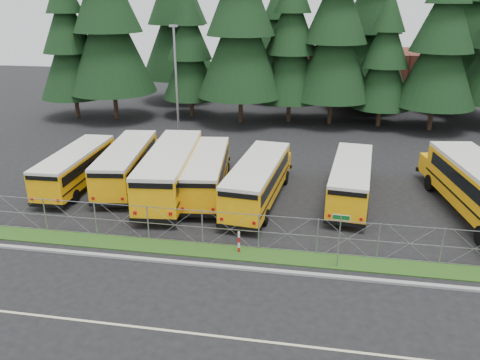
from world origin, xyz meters
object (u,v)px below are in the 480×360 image
at_px(bus_0, 78,168).
at_px(bus_6, 351,181).
at_px(street_sign, 340,230).
at_px(striped_bollard, 239,242).
at_px(light_standard, 176,81).
at_px(bus_3, 207,173).
at_px(bus_east, 479,191).
at_px(bus_1, 128,165).
at_px(bus_4, 259,181).
at_px(bus_2, 172,171).

distance_m(bus_0, bus_6, 18.45).
height_order(bus_6, street_sign, street_sign).
bearing_deg(striped_bollard, bus_0, 149.92).
bearing_deg(light_standard, bus_3, -64.26).
relative_size(bus_east, light_standard, 1.22).
distance_m(street_sign, striped_bollard, 5.19).
height_order(bus_1, bus_4, bus_4).
xyz_separation_m(bus_1, bus_2, (3.53, -1.14, 0.17)).
bearing_deg(bus_0, street_sign, -25.67).
bearing_deg(bus_4, bus_1, 176.21).
relative_size(bus_east, street_sign, 4.41).
distance_m(bus_east, street_sign, 10.94).
height_order(bus_4, light_standard, light_standard).
xyz_separation_m(bus_1, bus_6, (15.18, -0.34, -0.05)).
xyz_separation_m(bus_4, light_standard, (-8.78, 11.76, 4.10)).
distance_m(bus_0, striped_bollard, 14.47).
bearing_deg(bus_east, street_sign, -148.07).
xyz_separation_m(bus_2, light_standard, (-2.92, 11.30, 3.96)).
xyz_separation_m(bus_6, street_sign, (-0.98, -8.38, 0.71)).
distance_m(bus_1, bus_4, 9.53).
bearing_deg(bus_3, striped_bollard, -72.22).
height_order(bus_3, striped_bollard, bus_3).
height_order(bus_2, light_standard, light_standard).
xyz_separation_m(bus_0, bus_6, (18.44, 0.60, 0.04)).
bearing_deg(bus_1, bus_4, -16.85).
distance_m(bus_0, bus_2, 6.81).
height_order(bus_1, striped_bollard, bus_1).
bearing_deg(light_standard, bus_0, -109.28).
distance_m(bus_east, striped_bollard, 14.83).
relative_size(bus_4, street_sign, 3.81).
relative_size(bus_2, street_sign, 4.20).
bearing_deg(bus_2, light_standard, 98.75).
bearing_deg(bus_east, bus_3, 167.80).
bearing_deg(bus_1, bus_east, -11.23).
height_order(bus_3, bus_4, bus_4).
bearing_deg(light_standard, bus_east, -28.24).
distance_m(bus_2, striped_bollard, 9.11).
relative_size(bus_2, light_standard, 1.16).
bearing_deg(bus_6, bus_east, -3.55).
xyz_separation_m(bus_1, bus_4, (9.39, -1.60, 0.03)).
relative_size(bus_1, bus_2, 0.89).
xyz_separation_m(bus_east, light_standard, (-21.88, 11.75, 3.88)).
relative_size(bus_0, bus_4, 0.92).
xyz_separation_m(bus_3, bus_east, (16.70, -1.01, 0.28)).
bearing_deg(bus_0, bus_1, 14.30).
height_order(bus_0, striped_bollard, bus_0).
height_order(bus_2, bus_3, bus_2).
height_order(bus_east, striped_bollard, bus_east).
height_order(bus_6, bus_east, bus_east).
height_order(bus_0, bus_2, bus_2).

